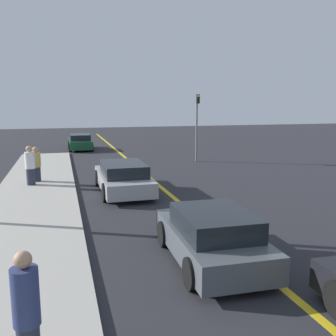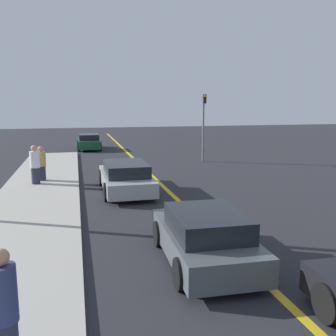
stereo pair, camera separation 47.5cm
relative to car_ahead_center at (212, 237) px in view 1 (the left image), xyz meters
The scene contains 9 objects.
road_center_line 8.24m from the car_ahead_center, 83.74° to the left, with size 0.20×60.00×0.01m.
sidewalk_left 6.82m from the car_ahead_center, 129.84° to the left, with size 3.19×30.10×0.12m.
car_ahead_center is the anchor object (origin of this frame).
car_far_distant 7.53m from the car_ahead_center, 96.50° to the left, with size 2.01×4.70×1.26m.
car_parked_left_lot 22.77m from the car_ahead_center, 94.58° to the left, with size 1.84×3.96×1.24m.
pedestrian_mid_group 4.82m from the car_ahead_center, 141.70° to the right, with size 0.35×0.35×1.75m.
pedestrian_far_standing 10.55m from the car_ahead_center, 115.93° to the left, with size 0.43×0.43×1.73m.
pedestrian_by_sign 11.11m from the car_ahead_center, 113.34° to the left, with size 0.42×0.42×1.60m.
traffic_light 15.41m from the car_ahead_center, 71.05° to the left, with size 0.18×0.40×4.19m.
Camera 1 is at (-4.13, 2.18, 3.66)m, focal length 40.00 mm.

